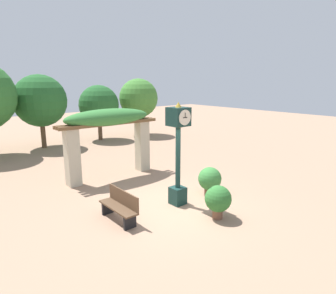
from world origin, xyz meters
name	(u,v)px	position (x,y,z in m)	size (l,w,h in m)	color
ground_plane	(172,206)	(0.00, 0.00, 0.00)	(60.00, 60.00, 0.00)	#9E7A60
pedestal_clock	(178,147)	(0.28, 0.05, 1.93)	(0.58, 0.63, 3.36)	#14332D
pergola	(109,126)	(0.00, 3.98, 2.16)	(4.35, 1.09, 2.89)	#BCB299
potted_plant_near_left	(218,199)	(0.48, -1.51, 0.59)	(0.79, 0.79, 1.01)	brown
potted_plant_near_right	(210,179)	(1.72, -0.06, 0.56)	(0.83, 0.83, 1.00)	brown
park_bench	(120,206)	(-1.81, 0.24, 0.44)	(0.42, 1.55, 0.89)	brown
tree_line	(8,103)	(-2.05, 11.45, 2.81)	(16.66, 4.23, 5.03)	brown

